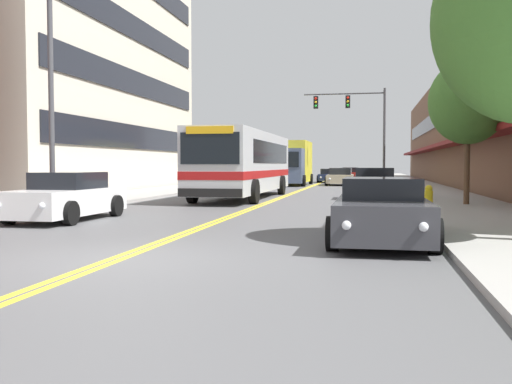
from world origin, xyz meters
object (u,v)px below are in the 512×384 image
(car_red_moving_third, at_px, (350,174))
(street_lamp_left_near, at_px, (62,71))
(car_white_parked_left_mid, at_px, (67,198))
(car_dark_grey_parked_right_foreground, at_px, (382,212))
(car_champagne_parked_left_far, at_px, (243,178))
(traffic_signal_mast, at_px, (358,117))
(street_tree_right_mid, at_px, (468,102))
(car_charcoal_parked_right_far, at_px, (372,180))
(car_black_parked_right_mid, at_px, (374,185))
(box_truck, at_px, (292,163))
(city_bus, at_px, (245,161))
(car_beige_moving_lead, at_px, (340,177))
(fire_hydrant, at_px, (429,198))
(car_navy_moving_second, at_px, (330,176))

(car_red_moving_third, bearing_deg, street_lamp_left_near, -99.50)
(car_white_parked_left_mid, bearing_deg, car_dark_grey_parked_right_foreground, -18.99)
(car_champagne_parked_left_far, bearing_deg, car_dark_grey_parked_right_foreground, -71.62)
(traffic_signal_mast, height_order, street_tree_right_mid, traffic_signal_mast)
(car_dark_grey_parked_right_foreground, height_order, car_charcoal_parked_right_far, car_charcoal_parked_right_far)
(street_tree_right_mid, bearing_deg, car_black_parked_right_mid, 127.40)
(car_white_parked_left_mid, distance_m, box_truck, 29.09)
(city_bus, distance_m, car_white_parked_left_mid, 11.99)
(city_bus, bearing_deg, car_dark_grey_parked_right_foreground, -67.48)
(car_white_parked_left_mid, bearing_deg, box_truck, 84.79)
(car_black_parked_right_mid, bearing_deg, car_beige_moving_lead, 97.66)
(car_charcoal_parked_right_far, relative_size, car_red_moving_third, 1.04)
(car_beige_moving_lead, distance_m, fire_hydrant, 26.35)
(car_beige_moving_lead, xyz_separation_m, fire_hydrant, (3.98, -26.05, -0.08))
(car_black_parked_right_mid, height_order, car_beige_moving_lead, car_black_parked_right_mid)
(city_bus, relative_size, car_champagne_parked_left_far, 2.85)
(city_bus, xyz_separation_m, street_lamp_left_near, (-3.23, -10.76, 2.67))
(car_dark_grey_parked_right_foreground, height_order, traffic_signal_mast, traffic_signal_mast)
(traffic_signal_mast, bearing_deg, car_beige_moving_lead, 133.54)
(car_beige_moving_lead, bearing_deg, car_black_parked_right_mid, -82.34)
(car_beige_moving_lead, relative_size, car_navy_moving_second, 1.03)
(city_bus, relative_size, car_dark_grey_parked_right_foreground, 2.58)
(car_red_moving_third, bearing_deg, car_dark_grey_parked_right_foreground, -87.39)
(car_navy_moving_second, height_order, box_truck, box_truck)
(car_champagne_parked_left_far, xyz_separation_m, car_beige_moving_lead, (6.26, 6.32, -0.03))
(car_beige_moving_lead, bearing_deg, box_truck, -171.95)
(car_dark_grey_parked_right_foreground, distance_m, car_charcoal_parked_right_far, 24.75)
(traffic_signal_mast, xyz_separation_m, fire_hydrant, (2.68, -24.68, -4.56))
(car_champagne_parked_left_far, relative_size, car_navy_moving_second, 0.94)
(car_champagne_parked_left_far, xyz_separation_m, street_lamp_left_near, (-0.62, -22.26, 3.75))
(car_beige_moving_lead, xyz_separation_m, car_red_moving_third, (0.30, 14.30, -0.00))
(traffic_signal_mast, bearing_deg, car_red_moving_third, 93.66)
(city_bus, xyz_separation_m, traffic_signal_mast, (4.95, 16.45, 3.37))
(box_truck, distance_m, traffic_signal_mast, 6.06)
(car_champagne_parked_left_far, relative_size, traffic_signal_mast, 0.58)
(car_champagne_parked_left_far, height_order, box_truck, box_truck)
(city_bus, xyz_separation_m, box_truck, (-0.01, 17.30, -0.00))
(city_bus, relative_size, car_red_moving_third, 2.86)
(car_charcoal_parked_right_far, height_order, traffic_signal_mast, traffic_signal_mast)
(car_black_parked_right_mid, distance_m, car_charcoal_parked_right_far, 10.26)
(car_champagne_parked_left_far, bearing_deg, car_charcoal_parked_right_far, -9.18)
(car_charcoal_parked_right_far, xyz_separation_m, car_red_moving_third, (-2.07, 22.02, -0.01))
(city_bus, distance_m, street_lamp_left_near, 11.55)
(street_lamp_left_near, bearing_deg, car_charcoal_parked_right_far, 66.09)
(car_dark_grey_parked_right_foreground, distance_m, street_lamp_left_near, 10.77)
(city_bus, bearing_deg, car_charcoal_parked_right_far, 59.23)
(car_navy_moving_second, relative_size, traffic_signal_mast, 0.62)
(car_charcoal_parked_right_far, bearing_deg, car_dark_grey_parked_right_foreground, -89.87)
(car_dark_grey_parked_right_foreground, height_order, car_navy_moving_second, car_dark_grey_parked_right_foreground)
(car_beige_moving_lead, bearing_deg, traffic_signal_mast, -46.46)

